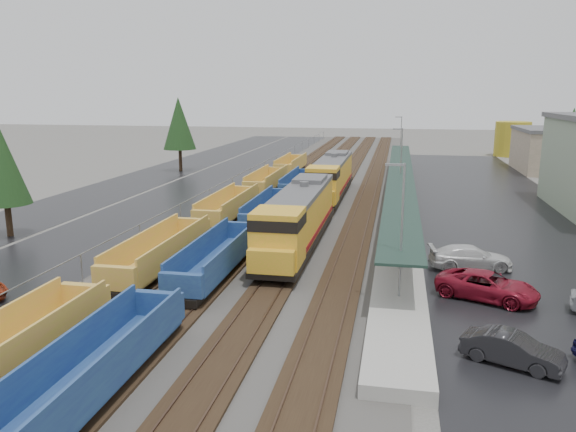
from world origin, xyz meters
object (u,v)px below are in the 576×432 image
locomotive_trail (331,177)px  well_string_yellow (200,227)px  well_string_blue (218,259)px  parked_car_east_b (487,286)px  storage_tank (512,139)px  parked_car_east_a (512,350)px  locomotive_lead (298,218)px  parked_car_east_c (470,258)px

locomotive_trail → well_string_yellow: bearing=-111.6°
well_string_blue → parked_car_east_b: bearing=-4.0°
storage_tank → parked_car_east_b: bearing=-101.1°
parked_car_east_a → well_string_yellow: bearing=74.0°
storage_tank → locomotive_trail: bearing=-119.4°
well_string_blue → well_string_yellow: bearing=116.8°
locomotive_lead → parked_car_east_a: size_ratio=4.78×
locomotive_lead → locomotive_trail: same height
locomotive_trail → well_string_blue: locomotive_trail is taller
locomotive_lead → parked_car_east_b: 15.03m
well_string_yellow → storage_tank: storage_tank is taller
storage_tank → parked_car_east_b: 80.30m
well_string_yellow → well_string_blue: (4.00, -7.91, -0.03)m
locomotive_trail → well_string_blue: 28.42m
locomotive_lead → well_string_yellow: (-8.00, 0.80, -1.30)m
well_string_yellow → storage_tank: (35.89, 69.71, 2.04)m
parked_car_east_a → storage_tank: bearing=14.0°
locomotive_trail → parked_car_east_a: bearing=-71.7°
locomotive_lead → parked_car_east_c: (12.17, -2.59, -1.66)m
locomotive_trail → well_string_yellow: size_ratio=0.23×
well_string_yellow → well_string_blue: well_string_yellow is taller
parked_car_east_b → parked_car_east_c: parked_car_east_c is taller
storage_tank → parked_car_east_b: size_ratio=1.13×
locomotive_trail → parked_car_east_c: size_ratio=3.73×
locomotive_lead → parked_car_east_b: (12.45, -8.25, -1.66)m
locomotive_lead → well_string_blue: bearing=-119.4°
parked_car_east_c → parked_car_east_a: bearing=172.3°
locomotive_trail → well_string_yellow: 21.76m
well_string_blue → parked_car_east_a: well_string_blue is taller
well_string_blue → parked_car_east_a: 18.77m
locomotive_trail → parked_car_east_a: (12.33, -37.35, -1.75)m
parked_car_east_b → locomotive_lead: bearing=79.3°
parked_car_east_a → parked_car_east_c: (-0.16, 13.76, 0.09)m
locomotive_lead → well_string_blue: locomotive_lead is taller
parked_car_east_b → well_string_yellow: bearing=89.0°
storage_tank → parked_car_east_a: 88.28m
parked_car_east_b → parked_car_east_a: bearing=-157.9°
parked_car_east_b → well_string_blue: bearing=108.9°
locomotive_lead → well_string_blue: (-4.00, -7.10, -1.33)m
locomotive_trail → parked_car_east_b: 31.83m
well_string_yellow → locomotive_lead: bearing=-5.7°
storage_tank → parked_car_east_b: (-15.44, -78.77, -2.40)m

